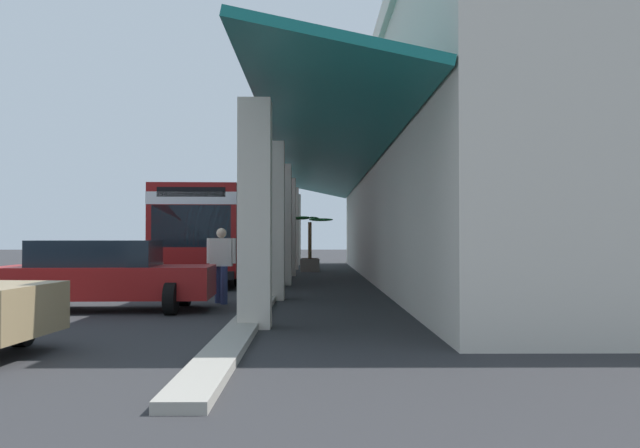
% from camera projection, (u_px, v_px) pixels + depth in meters
% --- Properties ---
extents(ground, '(120.00, 120.00, 0.00)m').
position_uv_depth(ground, '(376.00, 282.00, 23.44)').
color(ground, '#2D2D30').
extents(curb_strip, '(37.18, 0.50, 0.12)m').
position_uv_depth(curb_strip, '(281.00, 278.00, 24.43)').
color(curb_strip, '#9E998E').
rests_on(curb_strip, ground).
extents(plaza_building, '(31.28, 16.57, 7.65)m').
position_uv_depth(plaza_building, '(548.00, 174.00, 24.59)').
color(plaza_building, beige).
rests_on(plaza_building, ground).
extents(transit_bus, '(11.31, 3.13, 3.34)m').
position_uv_depth(transit_bus, '(212.00, 228.00, 24.84)').
color(transit_bus, maroon).
rests_on(transit_bus, ground).
extents(parked_sedan_red, '(2.55, 4.47, 1.47)m').
position_uv_depth(parked_sedan_red, '(104.00, 275.00, 14.25)').
color(parked_sedan_red, maroon).
rests_on(parked_sedan_red, ground).
extents(pedestrian, '(0.45, 0.69, 1.75)m').
position_uv_depth(pedestrian, '(221.00, 261.00, 15.76)').
color(pedestrian, navy).
rests_on(pedestrian, ground).
extents(potted_palm, '(1.90, 1.97, 2.50)m').
position_uv_depth(potted_palm, '(310.00, 257.00, 30.34)').
color(potted_palm, gray).
rests_on(potted_palm, ground).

